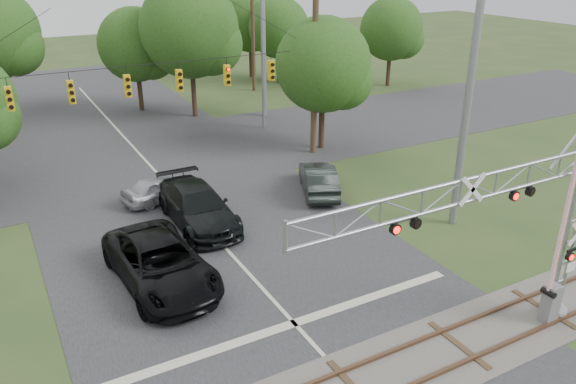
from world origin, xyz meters
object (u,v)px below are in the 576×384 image
traffic_signal_span (171,74)px  pickup_black (161,263)px  crossing_gantry (508,224)px  streetlight (260,54)px  car_dark (198,206)px  sedan_silver (161,188)px

traffic_signal_span → pickup_black: bearing=-112.0°
crossing_gantry → streetlight: size_ratio=1.20×
traffic_signal_span → streetlight: 10.11m
car_dark → streetlight: streetlight is taller
traffic_signal_span → streetlight: (8.06, 6.09, -0.54)m
pickup_black → streetlight: bearing=49.4°
crossing_gantry → car_dark: bearing=112.0°
sedan_silver → streetlight: size_ratio=0.43×
traffic_signal_span → pickup_black: 11.77m
traffic_signal_span → sedan_silver: bearing=-124.8°
traffic_signal_span → pickup_black: size_ratio=3.07×
car_dark → streetlight: (9.11, 11.95, 4.27)m
traffic_signal_span → sedan_silver: size_ratio=4.93×
traffic_signal_span → sedan_silver: (-1.74, -2.51, -5.01)m
car_dark → streetlight: size_ratio=0.65×
car_dark → pickup_black: bearing=-125.6°
traffic_signal_span → car_dark: bearing=-100.1°
crossing_gantry → pickup_black: bearing=133.7°
crossing_gantry → sedan_silver: 17.23m
traffic_signal_span → streetlight: size_ratio=2.11×
pickup_black → car_dark: size_ratio=1.05×
crossing_gantry → streetlight: bearing=80.6°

